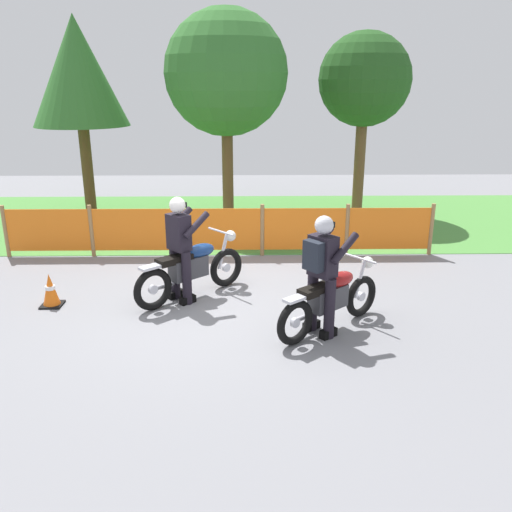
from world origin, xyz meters
The scene contains 11 objects.
ground centered at (0.00, 0.00, -0.01)m, with size 24.00×24.00×0.02m, color gray.
grass_verge centered at (0.00, 5.29, 0.01)m, with size 24.00×5.73×0.01m, color #4C8C3D.
barrier_fence centered at (0.00, 2.43, 0.54)m, with size 8.56×0.08×1.05m.
tree_leftmost centered at (-3.52, 5.80, 3.55)m, with size 2.32×2.32×4.87m.
tree_near_left centered at (0.06, 5.71, 3.52)m, with size 2.99×2.99×5.03m.
tree_near_right centered at (3.50, 6.15, 3.36)m, with size 2.32×2.32×4.55m.
motorcycle_lead centered at (-0.35, 0.29, 0.49)m, with size 1.65×1.51×1.01m.
motorcycle_trailing centered at (1.72, -0.93, 0.46)m, with size 1.61×1.37×0.95m.
rider_lead centered at (-0.50, 0.15, 0.92)m, with size 0.73×0.73×1.69m.
rider_trailing centered at (1.55, -1.07, 0.95)m, with size 0.78×0.74×1.69m.
traffic_cone centered at (-2.52, -0.04, 0.26)m, with size 0.32×0.32×0.53m.
Camera 1 is at (0.55, -7.72, 3.36)m, focal length 37.06 mm.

